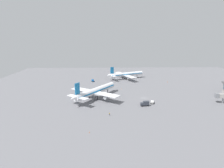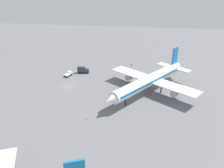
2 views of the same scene
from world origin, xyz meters
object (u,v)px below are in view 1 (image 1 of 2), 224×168
(airplane_taxiing, at_px, (126,74))
(baggage_tug, at_px, (93,81))
(catering_truck, at_px, (145,104))
(ground_crew_worker, at_px, (109,114))
(airplane_at_gate, at_px, (96,91))
(safety_cone_mid_apron, at_px, (167,82))
(safety_cone_far_side, at_px, (121,89))
(safety_cone_near_gate, at_px, (89,132))
(pushback_tractor, at_px, (152,102))

(airplane_taxiing, height_order, baggage_tug, airplane_taxiing)
(catering_truck, xyz_separation_m, ground_crew_worker, (-14.12, 23.50, -0.85))
(airplane_at_gate, xyz_separation_m, safety_cone_mid_apron, (47.67, -69.44, -5.31))
(baggage_tug, relative_size, safety_cone_mid_apron, 6.21)
(catering_truck, bearing_deg, airplane_at_gate, -33.26)
(catering_truck, height_order, ground_crew_worker, catering_truck)
(ground_crew_worker, relative_size, safety_cone_far_side, 2.78)
(ground_crew_worker, bearing_deg, airplane_taxiing, -79.30)
(airplane_taxiing, xyz_separation_m, safety_cone_near_gate, (-114.85, 29.46, -4.85))
(safety_cone_near_gate, xyz_separation_m, safety_cone_far_side, (74.38, -21.01, 0.00))
(airplane_taxiing, bearing_deg, baggage_tug, 174.20)
(safety_cone_far_side, bearing_deg, baggage_tug, 43.17)
(airplane_taxiing, distance_m, safety_cone_mid_apron, 43.67)
(safety_cone_near_gate, bearing_deg, catering_truck, -44.72)
(airplane_at_gate, height_order, airplane_taxiing, airplane_at_gate)
(catering_truck, height_order, pushback_tractor, catering_truck)
(baggage_tug, xyz_separation_m, safety_cone_far_side, (-28.72, -26.94, -0.86))
(pushback_tractor, bearing_deg, safety_cone_mid_apron, 170.29)
(airplane_taxiing, height_order, safety_cone_near_gate, airplane_taxiing)
(safety_cone_mid_apron, bearing_deg, ground_crew_worker, 142.76)
(pushback_tractor, distance_m, ground_crew_worker, 34.95)
(pushback_tractor, xyz_separation_m, safety_cone_mid_apron, (59.81, -30.28, -0.67))
(airplane_taxiing, bearing_deg, safety_cone_far_side, -125.96)
(ground_crew_worker, xyz_separation_m, safety_cone_far_side, (54.93, -11.28, -0.55))
(ground_crew_worker, distance_m, safety_cone_far_side, 56.08)
(ground_crew_worker, bearing_deg, airplane_at_gate, -50.23)
(airplane_at_gate, relative_size, ground_crew_worker, 26.22)
(airplane_taxiing, distance_m, ground_crew_worker, 97.52)
(safety_cone_near_gate, bearing_deg, ground_crew_worker, -26.59)
(pushback_tractor, xyz_separation_m, safety_cone_near_gate, (-38.24, 39.20, -0.67))
(airplane_taxiing, height_order, safety_cone_far_side, airplane_taxiing)
(airplane_taxiing, distance_m, catering_truck, 81.45)
(ground_crew_worker, bearing_deg, safety_cone_near_gate, 85.79)
(ground_crew_worker, bearing_deg, safety_cone_far_side, -79.22)
(catering_truck, xyz_separation_m, safety_cone_far_side, (40.81, 12.23, -1.40))
(airplane_taxiing, height_order, ground_crew_worker, airplane_taxiing)
(airplane_at_gate, relative_size, airplane_taxiing, 1.00)
(catering_truck, height_order, safety_cone_mid_apron, catering_truck)
(catering_truck, relative_size, safety_cone_far_side, 9.63)
(safety_cone_mid_apron, bearing_deg, catering_truck, 150.66)
(safety_cone_near_gate, bearing_deg, airplane_at_gate, -0.04)
(pushback_tractor, bearing_deg, airplane_at_gate, -90.09)
(baggage_tug, xyz_separation_m, ground_crew_worker, (-83.65, -15.67, -0.31))
(airplane_at_gate, height_order, catering_truck, airplane_at_gate)
(catering_truck, xyz_separation_m, baggage_tug, (69.53, 39.17, -0.54))
(airplane_at_gate, distance_m, airplane_taxiing, 70.87)
(airplane_taxiing, relative_size, baggage_tug, 11.80)
(safety_cone_near_gate, bearing_deg, safety_cone_far_side, -15.77)
(pushback_tractor, relative_size, safety_cone_near_gate, 7.94)
(catering_truck, height_order, baggage_tug, catering_truck)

